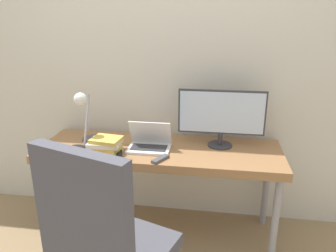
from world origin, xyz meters
name	(u,v)px	position (x,y,z in m)	size (l,w,h in m)	color
wall_back	(167,60)	(0.00, 0.65, 1.30)	(8.00, 0.05, 2.60)	beige
desk	(160,156)	(0.00, 0.29, 0.65)	(1.76, 0.58, 0.72)	#996B42
laptop	(149,143)	(-0.07, 0.25, 0.76)	(0.30, 0.21, 0.21)	silver
monitor	(221,115)	(0.43, 0.40, 0.95)	(0.62, 0.18, 0.42)	#333338
desk_lamp	(85,114)	(-0.54, 0.27, 0.96)	(0.16, 0.29, 0.41)	#4C4C51
office_chair	(104,241)	(-0.12, -0.61, 0.58)	(0.66, 0.66, 1.11)	black
book_stack	(106,144)	(-0.36, 0.15, 0.77)	(0.24, 0.20, 0.11)	silver
tv_remote	(119,155)	(-0.24, 0.09, 0.73)	(0.09, 0.17, 0.02)	black
media_remote	(160,159)	(0.04, 0.07, 0.73)	(0.11, 0.15, 0.02)	#4C4C51
game_controller	(77,148)	(-0.57, 0.14, 0.74)	(0.13, 0.11, 0.04)	black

